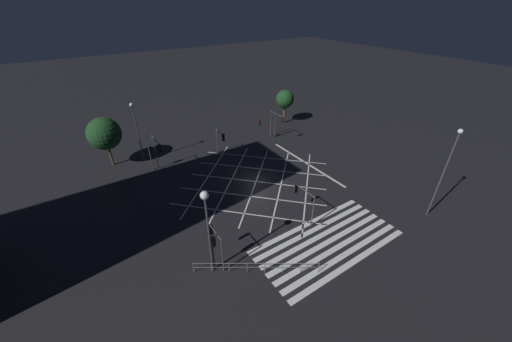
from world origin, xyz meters
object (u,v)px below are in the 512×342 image
at_px(traffic_light_sw_main, 214,246).
at_px(traffic_light_sw_cross, 215,238).
at_px(traffic_light_ne_main, 266,123).
at_px(street_tree_far, 285,99).
at_px(traffic_light_median_south, 303,196).
at_px(street_lamp_east, 206,213).
at_px(street_lamp_west, 136,123).
at_px(traffic_light_ne_cross, 277,120).
at_px(street_lamp_far, 447,164).
at_px(street_tree_near, 104,134).
at_px(traffic_light_nw_main, 151,153).
at_px(traffic_light_nw_cross, 157,149).
at_px(traffic_light_median_north, 221,138).

height_order(traffic_light_sw_main, traffic_light_sw_cross, traffic_light_sw_cross).
bearing_deg(traffic_light_ne_main, street_tree_far, -148.69).
relative_size(traffic_light_median_south, street_tree_far, 0.62).
xyz_separation_m(traffic_light_sw_main, street_lamp_east, (-0.27, -0.05, 3.38)).
xyz_separation_m(traffic_light_sw_cross, street_lamp_west, (-0.48, 20.19, 2.71)).
xyz_separation_m(traffic_light_ne_cross, street_lamp_east, (-18.55, -16.41, 2.76)).
bearing_deg(traffic_light_sw_main, traffic_light_ne_main, 45.50).
xyz_separation_m(street_lamp_far, street_tree_near, (-23.89, 27.39, -1.45)).
distance_m(traffic_light_nw_main, traffic_light_median_south, 19.19).
height_order(traffic_light_ne_cross, traffic_light_nw_cross, traffic_light_nw_cross).
xyz_separation_m(traffic_light_nw_main, traffic_light_nw_cross, (0.58, -1.44, 1.04)).
xyz_separation_m(traffic_light_median_north, street_tree_near, (-12.75, 5.37, 1.72)).
relative_size(traffic_light_nw_main, street_tree_near, 0.52).
relative_size(traffic_light_nw_cross, street_lamp_east, 0.61).
bearing_deg(traffic_light_sw_main, street_lamp_east, -169.45).
xyz_separation_m(street_lamp_west, street_tree_near, (-3.59, 1.02, -0.91)).
bearing_deg(traffic_light_sw_main, traffic_light_ne_cross, 41.84).
xyz_separation_m(traffic_light_nw_cross, street_lamp_east, (-1.17, -16.33, 2.40)).
relative_size(traffic_light_sw_cross, street_tree_near, 0.55).
distance_m(traffic_light_nw_main, traffic_light_sw_cross, 17.17).
bearing_deg(street_lamp_far, traffic_light_median_north, 116.84).
bearing_deg(street_tree_near, traffic_light_ne_cross, -13.83).
xyz_separation_m(traffic_light_ne_cross, street_lamp_west, (-18.35, 4.37, 2.20)).
relative_size(traffic_light_nw_cross, street_tree_far, 0.82).
height_order(traffic_light_nw_cross, street_lamp_far, street_lamp_far).
height_order(traffic_light_sw_main, traffic_light_median_south, traffic_light_median_south).
distance_m(traffic_light_nw_cross, traffic_light_median_north, 8.23).
distance_m(traffic_light_ne_main, street_tree_far, 7.74).
xyz_separation_m(traffic_light_ne_main, street_tree_far, (6.51, 3.96, 1.31)).
bearing_deg(street_lamp_west, street_lamp_east, -90.54).
bearing_deg(street_lamp_west, traffic_light_nw_cross, -77.71).
bearing_deg(street_tree_near, traffic_light_sw_cross, -79.16).
bearing_deg(traffic_light_ne_main, traffic_light_median_north, 5.13).
bearing_deg(traffic_light_median_south, traffic_light_sw_cross, 92.42).
height_order(traffic_light_sw_main, traffic_light_median_north, traffic_light_median_north).
xyz_separation_m(traffic_light_nw_main, traffic_light_sw_cross, (0.09, -17.17, 0.17)).
relative_size(traffic_light_nw_main, street_tree_far, 0.59).
relative_size(traffic_light_sw_main, traffic_light_median_north, 0.95).
height_order(traffic_light_median_north, street_lamp_west, street_lamp_west).
xyz_separation_m(traffic_light_median_south, street_lamp_far, (10.62, -6.57, 3.21)).
height_order(traffic_light_sw_main, street_lamp_far, street_lamp_far).
xyz_separation_m(traffic_light_sw_main, traffic_light_nw_cross, (0.90, 16.28, 0.98)).
bearing_deg(traffic_light_ne_main, traffic_light_nw_cross, 2.89).
distance_m(traffic_light_sw_cross, street_lamp_east, 3.39).
xyz_separation_m(traffic_light_sw_main, traffic_light_median_north, (9.09, 16.39, 0.18)).
relative_size(traffic_light_median_south, traffic_light_median_north, 0.97).
distance_m(traffic_light_median_north, street_tree_far, 15.03).
bearing_deg(street_tree_far, traffic_light_ne_main, -148.69).
height_order(traffic_light_sw_cross, traffic_light_median_north, traffic_light_median_north).
distance_m(traffic_light_ne_main, traffic_light_median_south, 17.67).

